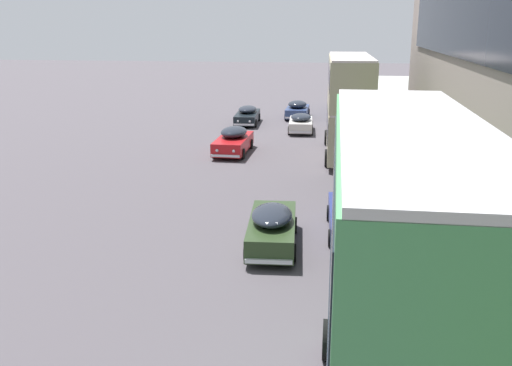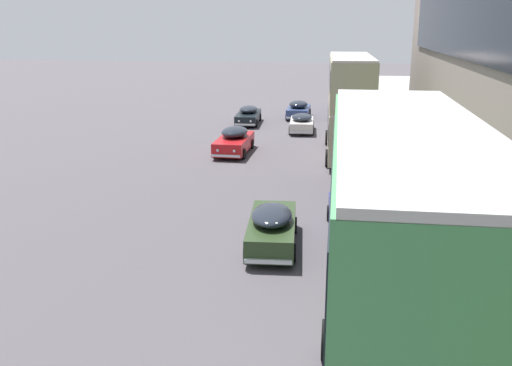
{
  "view_description": "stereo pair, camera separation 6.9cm",
  "coord_description": "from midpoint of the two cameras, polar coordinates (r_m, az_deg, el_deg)",
  "views": [
    {
      "loc": [
        3.04,
        0.59,
        8.06
      ],
      "look_at": [
        0.2,
        21.66,
        2.04
      ],
      "focal_mm": 40.0,
      "sensor_mm": 36.0,
      "label": 1
    },
    {
      "loc": [
        3.11,
        0.6,
        8.06
      ],
      "look_at": [
        0.2,
        21.66,
        2.04
      ],
      "focal_mm": 40.0,
      "sensor_mm": 36.0,
      "label": 2
    }
  ],
  "objects": [
    {
      "name": "transit_bus_kerbside_front",
      "position": [
        51.81,
        9.31,
        8.76
      ],
      "size": [
        2.81,
        9.52,
        3.26
      ],
      "color": "teal",
      "rests_on": "ground"
    },
    {
      "name": "sedan_lead_mid",
      "position": [
        49.76,
        4.31,
        7.34
      ],
      "size": [
        2.0,
        4.4,
        1.54
      ],
      "color": "navy",
      "rests_on": "ground"
    },
    {
      "name": "sedan_second_near",
      "position": [
        36.27,
        -2.15,
        4.28
      ],
      "size": [
        2.08,
        4.98,
        1.66
      ],
      "color": "#B2161A",
      "rests_on": "ground"
    },
    {
      "name": "sedan_oncoming_front",
      "position": [
        46.87,
        -0.73,
        6.82
      ],
      "size": [
        1.95,
        5.04,
        1.45
      ],
      "color": "black",
      "rests_on": "ground"
    },
    {
      "name": "transit_bus_kerbside_far",
      "position": [
        10.58,
        14.31,
        -10.32
      ],
      "size": [
        2.76,
        9.32,
        6.48
      ],
      "color": "#4B9A5C",
      "rests_on": "ground"
    },
    {
      "name": "transit_bus_kerbside_rear",
      "position": [
        35.53,
        9.39,
        7.91
      ],
      "size": [
        2.89,
        9.47,
        6.11
      ],
      "color": "tan",
      "rests_on": "ground"
    },
    {
      "name": "sedan_trailing_near",
      "position": [
        43.45,
        4.65,
        6.03
      ],
      "size": [
        1.98,
        4.31,
        1.42
      ],
      "color": "beige",
      "rests_on": "ground"
    },
    {
      "name": "sedan_far_back",
      "position": [
        22.68,
        9.76,
        -3.27
      ],
      "size": [
        2.07,
        4.98,
        1.45
      ],
      "color": "navy",
      "rests_on": "ground"
    },
    {
      "name": "sedan_oncoming_rear",
      "position": [
        21.12,
        1.7,
        -4.37
      ],
      "size": [
        2.02,
        4.88,
        1.56
      ],
      "color": "#2A3C20",
      "rests_on": "ground"
    }
  ]
}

